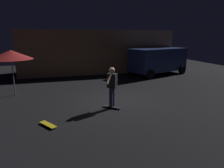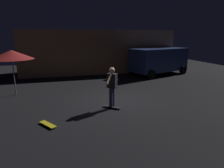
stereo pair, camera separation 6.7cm
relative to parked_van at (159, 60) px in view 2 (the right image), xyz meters
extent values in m
plane|color=black|center=(-5.20, -5.48, -1.16)|extent=(28.00, 28.00, 0.00)
cube|color=#AD7F56|center=(-4.27, 2.70, 0.54)|extent=(12.23, 3.13, 3.41)
cube|color=navy|center=(-0.01, 0.00, 0.02)|extent=(4.97, 3.26, 1.70)
cube|color=black|center=(2.15, 0.72, 0.37)|extent=(0.61, 1.68, 0.64)
cylinder|color=black|center=(1.34, 1.49, -0.83)|extent=(0.70, 0.42, 0.66)
cylinder|color=black|center=(1.96, -0.39, -0.83)|extent=(0.70, 0.42, 0.66)
cylinder|color=black|center=(-1.98, 0.38, -0.83)|extent=(0.70, 0.42, 0.66)
cylinder|color=black|center=(-1.35, -1.50, -0.83)|extent=(0.70, 0.42, 0.66)
cylinder|color=slate|center=(-9.82, -3.11, -0.06)|extent=(0.05, 0.05, 2.20)
cone|color=#A52626|center=(-9.82, -3.11, 0.91)|extent=(2.10, 2.10, 0.45)
cube|color=black|center=(-5.58, -6.32, -1.10)|extent=(0.72, 0.66, 0.02)
sphere|color=silver|center=(-5.30, -6.46, -1.13)|extent=(0.05, 0.05, 0.05)
sphere|color=silver|center=(-5.41, -6.59, -1.13)|extent=(0.05, 0.05, 0.05)
sphere|color=silver|center=(-5.75, -6.06, -1.13)|extent=(0.05, 0.05, 0.05)
sphere|color=silver|center=(-5.86, -6.19, -1.13)|extent=(0.05, 0.05, 0.05)
cube|color=gold|center=(-8.15, -7.39, -1.10)|extent=(0.59, 0.76, 0.02)
sphere|color=silver|center=(-8.38, -7.19, -1.13)|extent=(0.05, 0.05, 0.05)
sphere|color=silver|center=(-8.24, -7.10, -1.13)|extent=(0.05, 0.05, 0.05)
sphere|color=silver|center=(-8.05, -7.69, -1.13)|extent=(0.05, 0.05, 0.05)
sphere|color=silver|center=(-7.91, -7.60, -1.13)|extent=(0.05, 0.05, 0.05)
cylinder|color=#382D4C|center=(-5.51, -6.24, -0.68)|extent=(0.14, 0.14, 0.82)
cylinder|color=#382D4C|center=(-5.65, -6.41, -0.68)|extent=(0.14, 0.14, 0.82)
cube|color=#262628|center=(-5.58, -6.32, 0.03)|extent=(0.43, 0.42, 0.60)
sphere|color=tan|center=(-5.58, -6.32, 0.46)|extent=(0.23, 0.23, 0.23)
cylinder|color=tan|center=(-5.43, -6.16, 0.18)|extent=(0.42, 0.47, 0.46)
cylinder|color=tan|center=(-5.72, -6.49, 0.18)|extent=(0.42, 0.47, 0.46)
camera|label=1|loc=(-7.83, -14.06, 1.83)|focal=32.39mm
camera|label=2|loc=(-7.77, -14.08, 1.83)|focal=32.39mm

